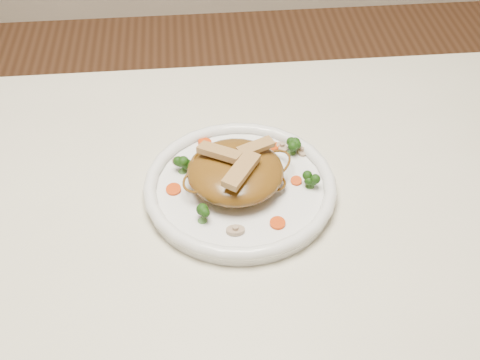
{
  "coord_description": "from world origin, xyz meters",
  "views": [
    {
      "loc": [
        0.02,
        -0.63,
        1.42
      ],
      "look_at": [
        0.08,
        0.04,
        0.78
      ],
      "focal_mm": 46.92,
      "sensor_mm": 36.0,
      "label": 1
    }
  ],
  "objects": [
    {
      "name": "mushroom_1",
      "position": [
        0.19,
        0.11,
        0.77
      ],
      "size": [
        0.02,
        0.02,
        0.01
      ],
      "primitive_type": "cylinder",
      "rotation": [
        0.0,
        0.0,
        1.62
      ],
      "color": "#C3B092",
      "rests_on": "plate"
    },
    {
      "name": "chicken_c",
      "position": [
        0.08,
        0.02,
        0.82
      ],
      "size": [
        0.06,
        0.08,
        0.01
      ],
      "primitive_type": "cube",
      "rotation": [
        0.0,
        0.0,
        4.13
      ],
      "color": "tan",
      "rests_on": "noodle_mound"
    },
    {
      "name": "mushroom_2",
      "position": [
        -0.01,
        0.11,
        0.77
      ],
      "size": [
        0.03,
        0.03,
        0.01
      ],
      "primitive_type": "cylinder",
      "rotation": [
        0.0,
        0.0,
        -0.59
      ],
      "color": "#C3B092",
      "rests_on": "plate"
    },
    {
      "name": "mushroom_3",
      "position": [
        0.16,
        0.12,
        0.77
      ],
      "size": [
        0.03,
        0.03,
        0.01
      ],
      "primitive_type": "cylinder",
      "rotation": [
        0.0,
        0.0,
        2.03
      ],
      "color": "#C3B092",
      "rests_on": "plate"
    },
    {
      "name": "carrot_2",
      "position": [
        0.17,
        0.04,
        0.77
      ],
      "size": [
        0.02,
        0.02,
        0.0
      ],
      "primitive_type": "cylinder",
      "rotation": [
        0.0,
        0.0,
        0.24
      ],
      "color": "#C33F07",
      "rests_on": "plate"
    },
    {
      "name": "broccoli_0",
      "position": [
        0.17,
        0.11,
        0.78
      ],
      "size": [
        0.03,
        0.03,
        0.03
      ],
      "primitive_type": null,
      "rotation": [
        0.0,
        0.0,
        -0.39
      ],
      "color": "#20480F",
      "rests_on": "plate"
    },
    {
      "name": "chicken_b",
      "position": [
        0.06,
        0.06,
        0.82
      ],
      "size": [
        0.07,
        0.06,
        0.01
      ],
      "primitive_type": "cube",
      "rotation": [
        0.0,
        0.0,
        2.56
      ],
      "color": "tan",
      "rests_on": "noodle_mound"
    },
    {
      "name": "plate",
      "position": [
        0.08,
        0.04,
        0.76
      ],
      "size": [
        0.35,
        0.35,
        0.02
      ],
      "primitive_type": "cylinder",
      "rotation": [
        0.0,
        0.0,
        -0.24
      ],
      "color": "white",
      "rests_on": "table"
    },
    {
      "name": "carrot_3",
      "position": [
        0.04,
        0.15,
        0.77
      ],
      "size": [
        0.02,
        0.02,
        0.0
      ],
      "primitive_type": "cylinder",
      "rotation": [
        0.0,
        0.0,
        0.0
      ],
      "color": "#C33F07",
      "rests_on": "plate"
    },
    {
      "name": "carrot_1",
      "position": [
        -0.02,
        0.04,
        0.77
      ],
      "size": [
        0.03,
        0.03,
        0.0
      ],
      "primitive_type": "cylinder",
      "rotation": [
        0.0,
        0.0,
        0.12
      ],
      "color": "#C33F07",
      "rests_on": "plate"
    },
    {
      "name": "broccoli_2",
      "position": [
        0.02,
        -0.02,
        0.78
      ],
      "size": [
        0.03,
        0.03,
        0.03
      ],
      "primitive_type": null,
      "rotation": [
        0.0,
        0.0,
        0.01
      ],
      "color": "#20480F",
      "rests_on": "plate"
    },
    {
      "name": "chicken_a",
      "position": [
        0.11,
        0.07,
        0.82
      ],
      "size": [
        0.06,
        0.04,
        0.01
      ],
      "primitive_type": "cube",
      "rotation": [
        0.0,
        0.0,
        0.48
      ],
      "color": "tan",
      "rests_on": "noodle_mound"
    },
    {
      "name": "broccoli_3",
      "position": [
        0.19,
        0.03,
        0.78
      ],
      "size": [
        0.03,
        0.03,
        0.03
      ],
      "primitive_type": null,
      "rotation": [
        0.0,
        0.0,
        0.33
      ],
      "color": "#20480F",
      "rests_on": "plate"
    },
    {
      "name": "broccoli_1",
      "position": [
        -0.0,
        0.08,
        0.78
      ],
      "size": [
        0.03,
        0.03,
        0.03
      ],
      "primitive_type": null,
      "rotation": [
        0.0,
        0.0,
        0.23
      ],
      "color": "#20480F",
      "rests_on": "plate"
    },
    {
      "name": "table",
      "position": [
        0.0,
        0.0,
        0.65
      ],
      "size": [
        1.2,
        0.8,
        0.75
      ],
      "color": "beige",
      "rests_on": "ground"
    },
    {
      "name": "noodle_mound",
      "position": [
        0.08,
        0.05,
        0.79
      ],
      "size": [
        0.16,
        0.16,
        0.05
      ],
      "primitive_type": "ellipsoid",
      "rotation": [
        0.0,
        0.0,
        -0.11
      ],
      "color": "brown",
      "rests_on": "plate"
    },
    {
      "name": "carrot_0",
      "position": [
        0.15,
        0.13,
        0.77
      ],
      "size": [
        0.02,
        0.02,
        0.0
      ],
      "primitive_type": "cylinder",
      "rotation": [
        0.0,
        0.0,
        0.04
      ],
      "color": "#C33F07",
      "rests_on": "plate"
    },
    {
      "name": "carrot_4",
      "position": [
        0.13,
        -0.04,
        0.77
      ],
      "size": [
        0.03,
        0.03,
        0.0
      ],
      "primitive_type": "cylinder",
      "rotation": [
        0.0,
        0.0,
        -0.25
      ],
      "color": "#C33F07",
      "rests_on": "plate"
    },
    {
      "name": "mushroom_0",
      "position": [
        0.07,
        -0.05,
        0.77
      ],
      "size": [
        0.03,
        0.03,
        0.01
      ],
      "primitive_type": "cylinder",
      "rotation": [
        0.0,
        0.0,
        0.0
      ],
      "color": "#C3B092",
      "rests_on": "plate"
    }
  ]
}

